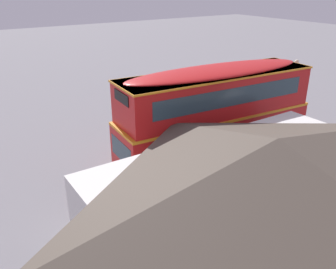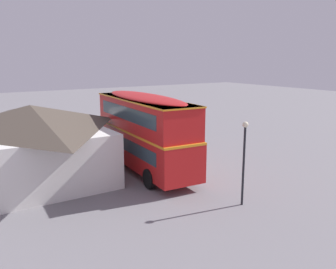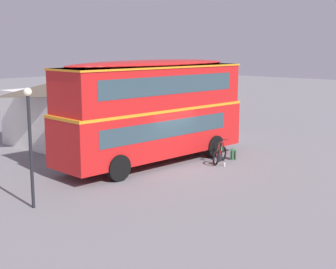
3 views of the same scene
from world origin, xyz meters
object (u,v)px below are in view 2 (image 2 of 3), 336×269
street_lamp (244,153)px  water_bottle_clear_plastic (167,156)px  double_decker_bus (145,129)px  touring_bicycle (158,152)px  backpack_on_ground (152,150)px

street_lamp → water_bottle_clear_plastic: bearing=-9.5°
double_decker_bus → water_bottle_clear_plastic: 4.17m
double_decker_bus → touring_bicycle: (2.11, -2.28, -2.27)m
double_decker_bus → water_bottle_clear_plastic: (1.78, -2.78, -2.54)m
double_decker_bus → backpack_on_ground: size_ratio=18.05×
street_lamp → double_decker_bus: bearing=9.9°
double_decker_bus → street_lamp: 7.39m
street_lamp → backpack_on_ground: bearing=-5.9°
water_bottle_clear_plastic → street_lamp: 9.51m
touring_bicycle → street_lamp: 9.70m
water_bottle_clear_plastic → street_lamp: bearing=170.5°
backpack_on_ground → water_bottle_clear_plastic: 1.44m
backpack_on_ground → double_decker_bus: bearing=143.3°
touring_bicycle → water_bottle_clear_plastic: bearing=-123.0°
backpack_on_ground → street_lamp: bearing=174.1°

